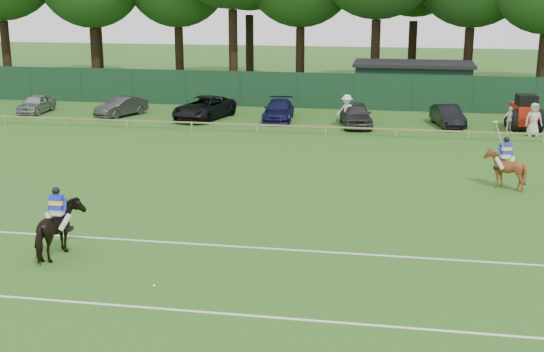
% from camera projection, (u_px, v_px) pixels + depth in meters
% --- Properties ---
extents(ground, '(160.00, 160.00, 0.00)m').
position_uv_depth(ground, '(243.00, 237.00, 24.94)').
color(ground, '#1E4C14').
rests_on(ground, ground).
extents(horse_dark, '(1.05, 2.13, 1.76)m').
position_uv_depth(horse_dark, '(59.00, 230.00, 22.88)').
color(horse_dark, black).
rests_on(horse_dark, ground).
extents(horse_chestnut, '(1.72, 1.83, 1.67)m').
position_uv_depth(horse_chestnut, '(504.00, 169.00, 30.68)').
color(horse_chestnut, brown).
rests_on(horse_chestnut, ground).
extents(sedan_silver, '(1.58, 3.72, 1.26)m').
position_uv_depth(sedan_silver, '(36.00, 104.00, 48.85)').
color(sedan_silver, '#999C9E').
rests_on(sedan_silver, ground).
extents(sedan_grey, '(2.74, 3.99, 1.25)m').
position_uv_depth(sedan_grey, '(121.00, 107.00, 47.69)').
color(sedan_grey, '#2C2D2F').
rests_on(sedan_grey, ground).
extents(suv_black, '(3.61, 5.60, 1.44)m').
position_uv_depth(suv_black, '(204.00, 108.00, 46.65)').
color(suv_black, black).
rests_on(suv_black, ground).
extents(sedan_navy, '(2.13, 4.54, 1.28)m').
position_uv_depth(sedan_navy, '(279.00, 110.00, 46.21)').
color(sedan_navy, '#13143E').
rests_on(sedan_navy, ground).
extents(hatch_grey, '(2.44, 4.50, 1.45)m').
position_uv_depth(hatch_grey, '(356.00, 115.00, 44.21)').
color(hatch_grey, '#2F2F32').
rests_on(hatch_grey, ground).
extents(estate_black, '(2.13, 4.04, 1.27)m').
position_uv_depth(estate_black, '(448.00, 116.00, 44.26)').
color(estate_black, black).
rests_on(estate_black, ground).
extents(spectator_left, '(1.45, 1.13, 1.97)m').
position_uv_depth(spectator_left, '(347.00, 111.00, 43.92)').
color(spectator_left, silver).
rests_on(spectator_left, ground).
extents(spectator_mid, '(0.97, 0.74, 1.53)m').
position_uv_depth(spectator_mid, '(509.00, 120.00, 42.28)').
color(spectator_mid, beige).
rests_on(spectator_mid, ground).
extents(spectator_right, '(0.99, 0.70, 1.91)m').
position_uv_depth(spectator_right, '(534.00, 120.00, 41.26)').
color(spectator_right, beige).
rests_on(spectator_right, ground).
extents(rider_dark, '(0.94, 0.39, 1.41)m').
position_uv_depth(rider_dark, '(57.00, 207.00, 22.67)').
color(rider_dark, silver).
rests_on(rider_dark, ground).
extents(rider_chestnut, '(0.98, 0.52, 2.05)m').
position_uv_depth(rider_chestnut, '(506.00, 152.00, 30.48)').
color(rider_chestnut, silver).
rests_on(rider_chestnut, ground).
extents(polo_ball, '(0.09, 0.09, 0.09)m').
position_uv_depth(polo_ball, '(154.00, 286.00, 20.76)').
color(polo_ball, silver).
rests_on(polo_ball, ground).
extents(pitch_lines, '(60.00, 5.10, 0.01)m').
position_uv_depth(pitch_lines, '(218.00, 275.00, 21.61)').
color(pitch_lines, silver).
rests_on(pitch_lines, ground).
extents(pitch_rail, '(62.10, 0.10, 0.50)m').
position_uv_depth(pitch_rail, '(308.00, 126.00, 41.97)').
color(pitch_rail, '#997F5B').
rests_on(pitch_rail, ground).
extents(perimeter_fence, '(92.08, 0.08, 2.50)m').
position_uv_depth(perimeter_fence, '(325.00, 91.00, 50.33)').
color(perimeter_fence, '#14351E').
rests_on(perimeter_fence, ground).
extents(utility_shed, '(8.40, 4.40, 3.04)m').
position_uv_depth(utility_shed, '(413.00, 83.00, 52.11)').
color(utility_shed, '#14331E').
rests_on(utility_shed, ground).
extents(tree_row, '(96.00, 12.00, 21.00)m').
position_uv_depth(tree_row, '(360.00, 93.00, 57.94)').
color(tree_row, '#26561C').
rests_on(tree_row, ground).
extents(tractor, '(1.97, 2.72, 2.15)m').
position_uv_depth(tractor, '(524.00, 113.00, 42.94)').
color(tractor, '#AA1D0F').
rests_on(tractor, ground).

